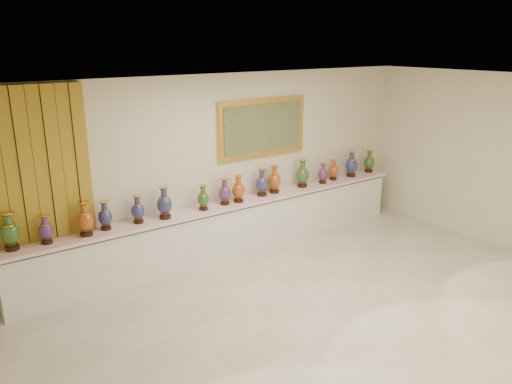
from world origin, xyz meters
TOP-DOWN VIEW (x-y plane):
  - ground at (0.00, 0.00)m, footprint 8.00×8.00m
  - room at (-2.41, 2.44)m, footprint 8.00×8.00m
  - counter at (0.00, 2.27)m, footprint 7.28×0.48m
  - vase_0 at (-3.35, 2.29)m, footprint 0.29×0.29m
  - vase_1 at (-2.93, 2.25)m, footprint 0.24×0.24m
  - vase_2 at (-2.42, 2.21)m, footprint 0.23×0.23m
  - vase_3 at (-2.11, 2.29)m, footprint 0.23×0.23m
  - vase_4 at (-1.62, 2.27)m, footprint 0.22×0.22m
  - vase_5 at (-1.22, 2.21)m, footprint 0.25×0.25m
  - vase_6 at (-0.54, 2.21)m, footprint 0.20×0.20m
  - vase_7 at (-0.11, 2.24)m, footprint 0.26×0.26m
  - vase_8 at (0.14, 2.22)m, footprint 0.28×0.28m
  - vase_9 at (0.67, 2.27)m, footprint 0.24×0.24m
  - vase_10 at (0.95, 2.28)m, footprint 0.25×0.25m
  - vase_11 at (1.60, 2.27)m, footprint 0.30×0.30m
  - vase_12 at (2.08, 2.23)m, footprint 0.23×0.23m
  - vase_13 at (2.41, 2.29)m, footprint 0.19×0.19m
  - vase_14 at (2.88, 2.26)m, footprint 0.28×0.28m
  - vase_15 at (3.43, 2.29)m, footprint 0.24×0.24m
  - label_card at (-2.45, 2.13)m, footprint 0.10×0.06m

SIDE VIEW (x-z plane):
  - ground at x=0.00m, z-range 0.00..0.00m
  - counter at x=0.00m, z-range -0.01..0.89m
  - label_card at x=-2.45m, z-range 0.90..0.90m
  - vase_1 at x=-2.93m, z-range 0.88..1.28m
  - vase_12 at x=2.08m, z-range 0.88..1.28m
  - vase_13 at x=2.41m, z-range 0.88..1.28m
  - vase_6 at x=-0.54m, z-range 0.88..1.29m
  - vase_3 at x=-2.11m, z-range 0.88..1.30m
  - vase_4 at x=-1.62m, z-range 0.88..1.31m
  - vase_7 at x=-0.11m, z-range 0.88..1.32m
  - vase_15 at x=3.43m, z-range 0.88..1.34m
  - vase_8 at x=0.14m, z-range 0.88..1.34m
  - vase_9 at x=0.67m, z-range 0.87..1.36m
  - vase_10 at x=0.95m, z-range 0.87..1.37m
  - vase_2 at x=-2.42m, z-range 0.87..1.37m
  - vase_5 at x=-1.22m, z-range 0.87..1.38m
  - vase_14 at x=2.88m, z-range 0.87..1.38m
  - vase_0 at x=-3.35m, z-range 0.87..1.39m
  - vase_11 at x=1.60m, z-range 0.87..1.39m
  - room at x=-2.41m, z-range -2.41..5.59m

